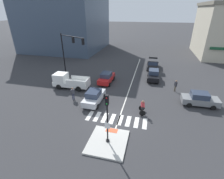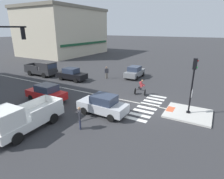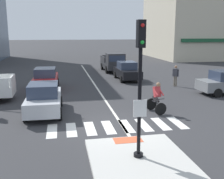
{
  "view_description": "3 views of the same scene",
  "coord_description": "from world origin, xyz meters",
  "px_view_note": "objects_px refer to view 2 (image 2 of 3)",
  "views": [
    {
      "loc": [
        2.95,
        -13.81,
        10.29
      ],
      "look_at": [
        -1.21,
        2.95,
        1.89
      ],
      "focal_mm": 26.45,
      "sensor_mm": 36.0,
      "label": 1
    },
    {
      "loc": [
        -15.06,
        -4.85,
        6.72
      ],
      "look_at": [
        -0.66,
        3.35,
        1.22
      ],
      "focal_mm": 29.67,
      "sensor_mm": 36.0,
      "label": 2
    },
    {
      "loc": [
        -2.44,
        -11.54,
        4.22
      ],
      "look_at": [
        0.48,
        3.75,
        0.92
      ],
      "focal_mm": 43.33,
      "sensor_mm": 36.0,
      "label": 3
    }
  ],
  "objects_px": {
    "signal_pole": "(193,81)",
    "cyclist": "(141,87)",
    "car_red_westbound_far": "(46,93)",
    "pedestrian_waiting_far_side": "(107,72)",
    "pickup_truck_charcoal_eastbound_distant": "(43,69)",
    "pedestrian_at_curb_left": "(80,116)",
    "car_silver_westbound_near": "(103,105)",
    "pickup_truck_white_cross_left": "(22,119)",
    "car_black_eastbound_far": "(72,74)",
    "car_grey_cross_right": "(135,72)"
  },
  "relations": [
    {
      "from": "car_grey_cross_right",
      "to": "pickup_truck_white_cross_left",
      "type": "distance_m",
      "value": 17.33
    },
    {
      "from": "signal_pole",
      "to": "car_red_westbound_far",
      "type": "relative_size",
      "value": 1.07
    },
    {
      "from": "car_silver_westbound_near",
      "to": "cyclist",
      "type": "height_order",
      "value": "cyclist"
    },
    {
      "from": "car_silver_westbound_near",
      "to": "pickup_truck_white_cross_left",
      "type": "distance_m",
      "value": 5.99
    },
    {
      "from": "car_black_eastbound_far",
      "to": "pickup_truck_white_cross_left",
      "type": "xyz_separation_m",
      "value": [
        -11.84,
        -6.06,
        0.17
      ]
    },
    {
      "from": "signal_pole",
      "to": "car_silver_westbound_near",
      "type": "height_order",
      "value": "signal_pole"
    },
    {
      "from": "car_red_westbound_far",
      "to": "pickup_truck_charcoal_eastbound_distant",
      "type": "relative_size",
      "value": 0.81
    },
    {
      "from": "signal_pole",
      "to": "car_grey_cross_right",
      "type": "xyz_separation_m",
      "value": [
        8.9,
        8.55,
        -2.02
      ]
    },
    {
      "from": "car_red_westbound_far",
      "to": "pedestrian_at_curb_left",
      "type": "distance_m",
      "value": 6.75
    },
    {
      "from": "car_red_westbound_far",
      "to": "pickup_truck_white_cross_left",
      "type": "bearing_deg",
      "value": -147.37
    },
    {
      "from": "signal_pole",
      "to": "pickup_truck_charcoal_eastbound_distant",
      "type": "relative_size",
      "value": 0.87
    },
    {
      "from": "pedestrian_waiting_far_side",
      "to": "car_red_westbound_far",
      "type": "bearing_deg",
      "value": 176.05
    },
    {
      "from": "car_silver_westbound_near",
      "to": "car_black_eastbound_far",
      "type": "relative_size",
      "value": 1.0
    },
    {
      "from": "pickup_truck_charcoal_eastbound_distant",
      "to": "car_red_westbound_far",
      "type": "bearing_deg",
      "value": -129.29
    },
    {
      "from": "cyclist",
      "to": "car_silver_westbound_near",
      "type": "bearing_deg",
      "value": 170.4
    },
    {
      "from": "signal_pole",
      "to": "car_silver_westbound_near",
      "type": "bearing_deg",
      "value": 118.84
    },
    {
      "from": "car_red_westbound_far",
      "to": "pedestrian_at_curb_left",
      "type": "relative_size",
      "value": 2.48
    },
    {
      "from": "car_grey_cross_right",
      "to": "pickup_truck_white_cross_left",
      "type": "bearing_deg",
      "value": 177.34
    },
    {
      "from": "pickup_truck_white_cross_left",
      "to": "car_red_westbound_far",
      "type": "bearing_deg",
      "value": 32.63
    },
    {
      "from": "car_silver_westbound_near",
      "to": "pickup_truck_charcoal_eastbound_distant",
      "type": "bearing_deg",
      "value": 65.8
    },
    {
      "from": "signal_pole",
      "to": "car_red_westbound_far",
      "type": "xyz_separation_m",
      "value": [
        -3.59,
        12.45,
        -2.02
      ]
    },
    {
      "from": "pickup_truck_charcoal_eastbound_distant",
      "to": "pedestrian_at_curb_left",
      "type": "xyz_separation_m",
      "value": [
        -9.38,
        -14.49,
        0.0
      ]
    },
    {
      "from": "car_silver_westbound_near",
      "to": "cyclist",
      "type": "xyz_separation_m",
      "value": [
        5.86,
        -0.99,
        0.06
      ]
    },
    {
      "from": "car_red_westbound_far",
      "to": "pickup_truck_charcoal_eastbound_distant",
      "type": "xyz_separation_m",
      "value": [
        6.77,
        8.27,
        0.17
      ]
    },
    {
      "from": "pickup_truck_charcoal_eastbound_distant",
      "to": "pedestrian_at_curb_left",
      "type": "distance_m",
      "value": 17.26
    },
    {
      "from": "cyclist",
      "to": "pedestrian_waiting_far_side",
      "type": "bearing_deg",
      "value": 58.99
    },
    {
      "from": "car_black_eastbound_far",
      "to": "pedestrian_at_curb_left",
      "type": "xyz_separation_m",
      "value": [
        -9.62,
        -9.19,
        0.17
      ]
    },
    {
      "from": "car_red_westbound_far",
      "to": "cyclist",
      "type": "distance_m",
      "value": 9.5
    },
    {
      "from": "signal_pole",
      "to": "pickup_truck_charcoal_eastbound_distant",
      "type": "xyz_separation_m",
      "value": [
        3.18,
        20.72,
        -1.85
      ]
    },
    {
      "from": "car_silver_westbound_near",
      "to": "pedestrian_waiting_far_side",
      "type": "height_order",
      "value": "pedestrian_waiting_far_side"
    },
    {
      "from": "car_black_eastbound_far",
      "to": "pickup_truck_white_cross_left",
      "type": "bearing_deg",
      "value": -152.89
    },
    {
      "from": "pickup_truck_white_cross_left",
      "to": "pedestrian_at_curb_left",
      "type": "height_order",
      "value": "pickup_truck_white_cross_left"
    },
    {
      "from": "pedestrian_at_curb_left",
      "to": "pedestrian_waiting_far_side",
      "type": "relative_size",
      "value": 1.0
    },
    {
      "from": "pickup_truck_charcoal_eastbound_distant",
      "to": "pickup_truck_white_cross_left",
      "type": "xyz_separation_m",
      "value": [
        -11.59,
        -11.36,
        0.0
      ]
    },
    {
      "from": "pickup_truck_charcoal_eastbound_distant",
      "to": "pedestrian_at_curb_left",
      "type": "relative_size",
      "value": 3.06
    },
    {
      "from": "car_red_westbound_far",
      "to": "signal_pole",
      "type": "bearing_deg",
      "value": -73.93
    },
    {
      "from": "car_silver_westbound_near",
      "to": "car_red_westbound_far",
      "type": "distance_m",
      "value": 6.32
    },
    {
      "from": "car_black_eastbound_far",
      "to": "pickup_truck_charcoal_eastbound_distant",
      "type": "bearing_deg",
      "value": 92.64
    },
    {
      "from": "pedestrian_waiting_far_side",
      "to": "car_silver_westbound_near",
      "type": "bearing_deg",
      "value": -150.24
    },
    {
      "from": "pedestrian_waiting_far_side",
      "to": "car_grey_cross_right",
      "type": "bearing_deg",
      "value": -52.72
    },
    {
      "from": "pickup_truck_white_cross_left",
      "to": "car_grey_cross_right",
      "type": "bearing_deg",
      "value": -2.66
    },
    {
      "from": "car_grey_cross_right",
      "to": "pickup_truck_charcoal_eastbound_distant",
      "type": "height_order",
      "value": "pickup_truck_charcoal_eastbound_distant"
    },
    {
      "from": "car_red_westbound_far",
      "to": "pedestrian_waiting_far_side",
      "type": "xyz_separation_m",
      "value": [
        10.05,
        -0.69,
        0.17
      ]
    },
    {
      "from": "signal_pole",
      "to": "cyclist",
      "type": "distance_m",
      "value": 6.03
    },
    {
      "from": "signal_pole",
      "to": "pedestrian_waiting_far_side",
      "type": "relative_size",
      "value": 2.66
    },
    {
      "from": "pickup_truck_white_cross_left",
      "to": "pedestrian_waiting_far_side",
      "type": "bearing_deg",
      "value": 9.15
    },
    {
      "from": "car_red_westbound_far",
      "to": "pickup_truck_charcoal_eastbound_distant",
      "type": "height_order",
      "value": "pickup_truck_charcoal_eastbound_distant"
    },
    {
      "from": "car_black_eastbound_far",
      "to": "signal_pole",
      "type": "bearing_deg",
      "value": -102.53
    },
    {
      "from": "pedestrian_at_curb_left",
      "to": "pedestrian_waiting_far_side",
      "type": "bearing_deg",
      "value": 23.58
    },
    {
      "from": "car_red_westbound_far",
      "to": "pickup_truck_charcoal_eastbound_distant",
      "type": "distance_m",
      "value": 10.69
    }
  ]
}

